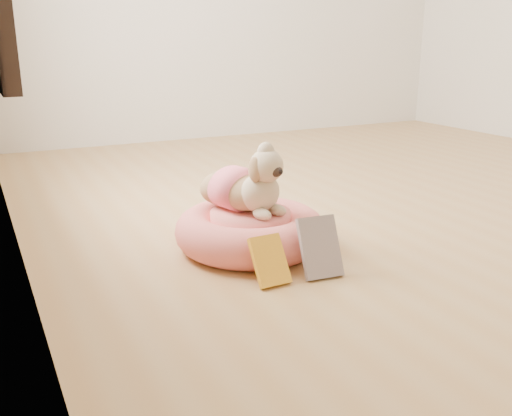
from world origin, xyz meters
name	(u,v)px	position (x,y,z in m)	size (l,w,h in m)	color
floor	(416,196)	(0.00, 0.00, 0.00)	(4.50, 4.50, 0.00)	tan
pet_bed	(250,231)	(-1.16, -0.32, 0.08)	(0.61, 0.61, 0.16)	#E6635A
dog	(246,174)	(-1.17, -0.29, 0.30)	(0.28, 0.40, 0.30)	brown
book_yellow	(270,261)	(-1.25, -0.65, 0.08)	(0.12, 0.02, 0.18)	yellow
book_white	(320,247)	(-1.05, -0.67, 0.11)	(0.14, 0.02, 0.22)	white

